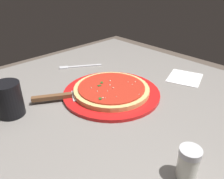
{
  "coord_description": "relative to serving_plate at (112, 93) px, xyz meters",
  "views": [
    {
      "loc": [
        0.5,
        -0.49,
        1.15
      ],
      "look_at": [
        0.0,
        -0.01,
        0.78
      ],
      "focal_mm": 36.3,
      "sensor_mm": 36.0,
      "label": 1
    }
  ],
  "objects": [
    {
      "name": "pizza_server",
      "position": [
        -0.08,
        -0.14,
        0.01
      ],
      "size": [
        0.15,
        0.21,
        0.01
      ],
      "color": "silver",
      "rests_on": "serving_plate"
    },
    {
      "name": "fork",
      "position": [
        -0.28,
        0.06,
        -0.0
      ],
      "size": [
        0.11,
        0.17,
        0.0
      ],
      "color": "silver",
      "rests_on": "restaurant_table"
    },
    {
      "name": "restaurant_table",
      "position": [
        -0.0,
        0.01,
        -0.14
      ],
      "size": [
        0.99,
        0.96,
        0.76
      ],
      "color": "black",
      "rests_on": "ground_plane"
    },
    {
      "name": "parmesan_shaker",
      "position": [
        0.36,
        -0.13,
        0.03
      ],
      "size": [
        0.05,
        0.05,
        0.07
      ],
      "color": "silver",
      "rests_on": "restaurant_table"
    },
    {
      "name": "napkin_folded_right",
      "position": [
        0.11,
        0.3,
        -0.0
      ],
      "size": [
        0.16,
        0.17,
        0.0
      ],
      "primitive_type": "cube",
      "rotation": [
        0.0,
        0.0,
        0.33
      ],
      "color": "white",
      "rests_on": "restaurant_table"
    },
    {
      "name": "pizza",
      "position": [
        -0.0,
        -0.0,
        0.02
      ],
      "size": [
        0.26,
        0.26,
        0.02
      ],
      "color": "#DBB26B",
      "rests_on": "serving_plate"
    },
    {
      "name": "serving_plate",
      "position": [
        0.0,
        0.0,
        0.0
      ],
      "size": [
        0.33,
        0.33,
        0.01
      ],
      "primitive_type": "cylinder",
      "color": "red",
      "rests_on": "restaurant_table"
    },
    {
      "name": "cup_tall_drink",
      "position": [
        -0.12,
        -0.3,
        0.05
      ],
      "size": [
        0.08,
        0.08,
        0.1
      ],
      "primitive_type": "cylinder",
      "color": "black",
      "rests_on": "restaurant_table"
    }
  ]
}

